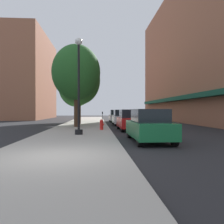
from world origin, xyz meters
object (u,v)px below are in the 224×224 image
Objects in this scene: tree_far at (79,80)px; car_white at (122,118)px; lamppost at (79,84)px; tree_mid at (76,87)px; car_red at (130,120)px; fire_hydrant at (102,124)px; parking_meter_near at (102,116)px; car_green at (149,126)px; tree_near at (76,72)px; car_silver at (116,116)px.

tree_far is 1.72× the size of car_white.
tree_mid reaches higher than lamppost.
lamppost is 0.80× the size of tree_far.
tree_mid is 14.89m from car_red.
parking_meter_near is at bearing 88.17° from fire_hydrant.
tree_mid reaches higher than parking_meter_near.
lamppost is at bearing 146.96° from car_green.
tree_near reaches higher than car_silver.
tree_near is 12.31m from car_silver.
car_red and car_silver have the same top height.
tree_near is 1.71× the size of car_white.
tree_near is at bearing -88.60° from tree_far.
lamppost is at bearing -104.03° from car_silver.
tree_far is 9.25m from car_red.
car_red is (4.59, -6.94, -4.05)m from tree_far.
tree_near is 0.99× the size of tree_far.
parking_meter_near is at bearing 82.64° from lamppost.
fire_hydrant is 0.18× the size of car_silver.
car_silver is at bearing 91.84° from car_green.
lamppost is 5.97m from car_red.
tree_near is at bearing -114.41° from car_silver.
fire_hydrant is at bearing -73.16° from tree_far.
car_green reaches higher than parking_meter_near.
car_red is at bearing 16.24° from fire_hydrant.
parking_meter_near is 3.69m from car_silver.
lamppost is 7.47× the size of fire_hydrant.
car_red is 1.00× the size of car_silver.
car_red is (1.95, -10.01, -0.14)m from parking_meter_near.
fire_hydrant is (1.46, 3.30, -2.68)m from lamppost.
car_green is at bearing -63.64° from tree_near.
lamppost reaches higher than car_green.
tree_far is 14.85m from car_green.
car_white is at bearing 90.43° from car_red.
car_red is (2.29, 0.67, 0.29)m from fire_hydrant.
tree_near is at bearing 118.20° from car_green.
car_red reaches higher than parking_meter_near.
tree_far is at bearing -128.17° from car_silver.
car_silver is (0.00, 19.73, 0.00)m from car_green.
car_green is at bearing -83.30° from parking_meter_near.
tree_near reaches higher than car_white.
car_red is (0.00, 6.59, 0.00)m from car_green.
parking_meter_near is 0.18× the size of tree_far.
tree_mid is 6.76m from car_silver.
car_silver reaches higher than fire_hydrant.
car_green and car_silver have the same top height.
car_red is at bearing -56.50° from tree_far.
tree_near reaches higher than car_green.
tree_mid is 1.71× the size of car_green.
parking_meter_near is 0.30× the size of car_green.
tree_far reaches higher than tree_near.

